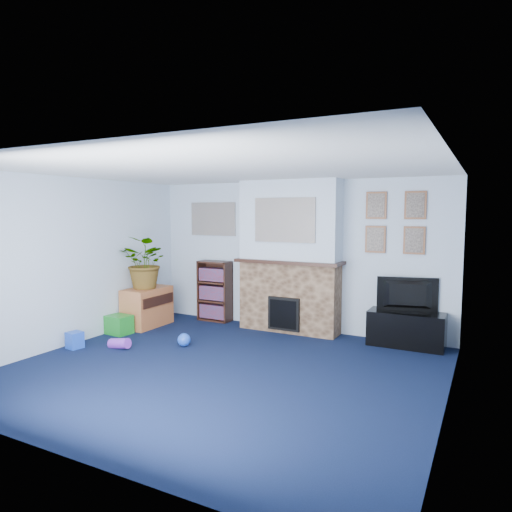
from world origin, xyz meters
The scene contains 26 objects.
floor centered at (0.00, 0.00, 0.00)m, with size 5.00×4.50×0.01m, color #0D1734.
ceiling centered at (0.00, 0.00, 2.40)m, with size 5.00×4.50×0.01m, color white.
wall_back centered at (0.00, 2.25, 1.20)m, with size 5.00×0.04×2.40m, color silver.
wall_front centered at (0.00, -2.25, 1.20)m, with size 5.00×0.04×2.40m, color silver.
wall_left centered at (-2.50, 0.00, 1.20)m, with size 0.04×4.50×2.40m, color silver.
wall_right centered at (2.50, 0.00, 1.20)m, with size 0.04×4.50×2.40m, color silver.
chimney_breast centered at (0.00, 2.05, 1.18)m, with size 1.72×0.50×2.40m.
collage_main centered at (0.00, 1.84, 1.78)m, with size 1.00×0.03×0.68m, color gray.
collage_left centered at (-1.55, 2.23, 1.78)m, with size 0.90×0.03×0.58m, color gray.
portrait_tl centered at (1.30, 2.23, 2.00)m, with size 0.30×0.03×0.40m, color brown.
portrait_tr centered at (1.85, 2.23, 2.00)m, with size 0.30×0.03×0.40m, color brown.
portrait_bl centered at (1.30, 2.23, 1.50)m, with size 0.30×0.03×0.40m, color brown.
portrait_br centered at (1.85, 2.23, 1.50)m, with size 0.30×0.03×0.40m, color brown.
tv_stand centered at (1.81, 2.03, 0.22)m, with size 1.04×0.44×0.49m, color black.
television centered at (1.81, 2.05, 0.74)m, with size 0.84×0.11×0.48m, color black.
bookshelf centered at (-1.44, 2.11, 0.50)m, with size 0.58×0.28×1.05m.
sideboard centered at (-2.24, 1.25, 0.35)m, with size 0.46×0.83×0.64m, color #B9693B.
potted_plant centered at (-2.19, 1.20, 1.08)m, with size 0.78×0.68×0.87m, color #26661E.
mantel_clock centered at (0.01, 2.00, 1.22)m, with size 0.10×0.06×0.14m, color gold.
mantel_candle centered at (0.36, 2.00, 1.23)m, with size 0.05×0.05×0.17m, color #B2BFC6.
mantel_teddy centered at (-0.51, 2.00, 1.22)m, with size 0.14×0.14×0.14m, color gray.
mantel_can centered at (0.67, 2.00, 1.21)m, with size 0.06×0.06×0.12m, color blue.
green_crate centered at (-2.30, 0.66, 0.14)m, with size 0.37×0.29×0.29m, color #198C26.
toy_ball centered at (-0.99, 0.58, 0.09)m, with size 0.19×0.19×0.19m, color blue.
toy_block centered at (-2.30, -0.20, 0.11)m, with size 0.19×0.19×0.23m, color blue.
toy_tube centered at (-1.74, 0.08, 0.07)m, with size 0.15×0.15×0.31m, color purple.
Camera 1 is at (2.82, -4.57, 1.90)m, focal length 32.00 mm.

